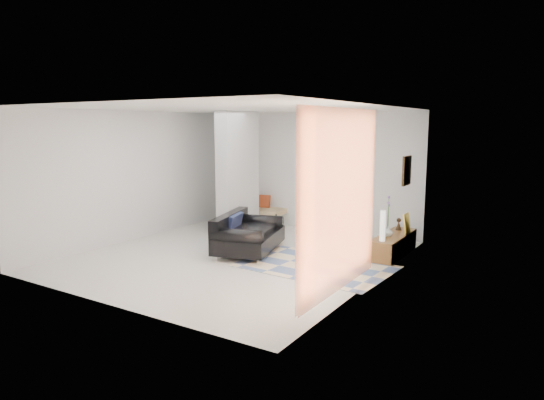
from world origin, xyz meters
The scene contains 17 objects.
floor centered at (0.00, 0.00, 0.00)m, with size 6.00×6.00×0.00m, color silver.
ceiling centered at (0.00, 0.00, 2.80)m, with size 6.00×6.00×0.00m, color white.
wall_back centered at (0.00, 3.00, 1.40)m, with size 6.00×6.00×0.00m, color silver.
wall_front centered at (0.00, -3.00, 1.40)m, with size 6.00×6.00×0.00m, color silver.
wall_left centered at (-2.75, 0.00, 1.40)m, with size 6.00×6.00×0.00m, color silver.
wall_right centered at (2.75, 0.00, 1.40)m, with size 6.00×6.00×0.00m, color silver.
partition_column centered at (-1.10, 1.60, 1.40)m, with size 0.35×1.20×2.80m, color #ABAFB2.
hallway_door centered at (-2.10, 2.96, 1.02)m, with size 0.85×0.06×2.04m, color silver.
curtain centered at (2.67, -1.15, 1.45)m, with size 2.55×2.55×0.00m, color #D06236.
wall_art centered at (2.72, 1.70, 1.65)m, with size 0.04×0.45×0.55m, color #39230F.
media_console centered at (2.52, 1.70, 0.21)m, with size 0.45×1.59×0.80m.
loveseat centered at (-0.02, 0.37, 0.35)m, with size 1.45×1.94×0.76m.
daybed centered at (-1.43, 2.62, 0.42)m, with size 1.74×0.90×0.77m.
area_rug centered at (1.60, 0.20, 0.01)m, with size 2.61×1.74×0.01m, color beige.
cylinder_lamp centered at (2.50, 1.10, 0.68)m, with size 0.10×0.10×0.56m, color silver.
bronze_figurine centered at (2.47, 2.16, 0.52)m, with size 0.12×0.12×0.24m, color #312216, non-canonical shape.
vase centered at (2.47, 1.48, 0.50)m, with size 0.19×0.19×0.20m, color silver.
Camera 1 is at (5.35, -7.29, 2.49)m, focal length 32.00 mm.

